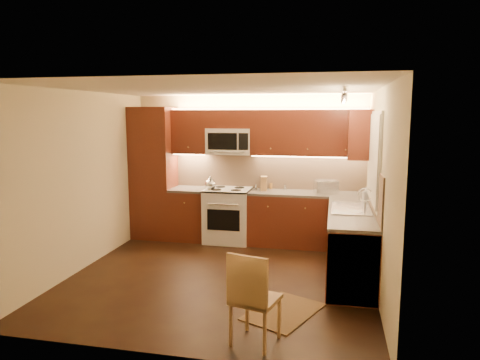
% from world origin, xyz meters
% --- Properties ---
extents(floor, '(4.00, 4.00, 0.01)m').
position_xyz_m(floor, '(0.00, 0.00, 0.00)').
color(floor, black).
rests_on(floor, ground).
extents(ceiling, '(4.00, 4.00, 0.01)m').
position_xyz_m(ceiling, '(0.00, 0.00, 2.50)').
color(ceiling, beige).
rests_on(ceiling, ground).
extents(wall_back, '(4.00, 0.01, 2.50)m').
position_xyz_m(wall_back, '(0.00, 2.00, 1.25)').
color(wall_back, beige).
rests_on(wall_back, ground).
extents(wall_front, '(4.00, 0.01, 2.50)m').
position_xyz_m(wall_front, '(0.00, -2.00, 1.25)').
color(wall_front, beige).
rests_on(wall_front, ground).
extents(wall_left, '(0.01, 4.00, 2.50)m').
position_xyz_m(wall_left, '(-2.00, 0.00, 1.25)').
color(wall_left, beige).
rests_on(wall_left, ground).
extents(wall_right, '(0.01, 4.00, 2.50)m').
position_xyz_m(wall_right, '(2.00, 0.00, 1.25)').
color(wall_right, beige).
rests_on(wall_right, ground).
extents(pantry, '(0.70, 0.60, 2.30)m').
position_xyz_m(pantry, '(-1.65, 1.70, 1.15)').
color(pantry, '#4B1B10').
rests_on(pantry, floor).
extents(base_cab_back_left, '(0.62, 0.60, 0.86)m').
position_xyz_m(base_cab_back_left, '(-0.99, 1.70, 0.43)').
color(base_cab_back_left, '#4B1B10').
rests_on(base_cab_back_left, floor).
extents(counter_back_left, '(0.62, 0.60, 0.04)m').
position_xyz_m(counter_back_left, '(-0.99, 1.70, 0.88)').
color(counter_back_left, '#3D3A38').
rests_on(counter_back_left, base_cab_back_left).
extents(base_cab_back_right, '(1.92, 0.60, 0.86)m').
position_xyz_m(base_cab_back_right, '(1.04, 1.70, 0.43)').
color(base_cab_back_right, '#4B1B10').
rests_on(base_cab_back_right, floor).
extents(counter_back_right, '(1.92, 0.60, 0.04)m').
position_xyz_m(counter_back_right, '(1.04, 1.70, 0.88)').
color(counter_back_right, '#3D3A38').
rests_on(counter_back_right, base_cab_back_right).
extents(base_cab_right, '(0.60, 2.00, 0.86)m').
position_xyz_m(base_cab_right, '(1.70, 0.40, 0.43)').
color(base_cab_right, '#4B1B10').
rests_on(base_cab_right, floor).
extents(counter_right, '(0.60, 2.00, 0.04)m').
position_xyz_m(counter_right, '(1.70, 0.40, 0.88)').
color(counter_right, '#3D3A38').
rests_on(counter_right, base_cab_right).
extents(dishwasher, '(0.58, 0.60, 0.84)m').
position_xyz_m(dishwasher, '(1.70, -0.30, 0.43)').
color(dishwasher, silver).
rests_on(dishwasher, floor).
extents(backsplash_back, '(3.30, 0.02, 0.60)m').
position_xyz_m(backsplash_back, '(0.35, 1.99, 1.20)').
color(backsplash_back, tan).
rests_on(backsplash_back, wall_back).
extents(backsplash_right, '(0.02, 2.00, 0.60)m').
position_xyz_m(backsplash_right, '(1.99, 0.40, 1.20)').
color(backsplash_right, tan).
rests_on(backsplash_right, wall_right).
extents(upper_cab_back_left, '(0.62, 0.35, 0.75)m').
position_xyz_m(upper_cab_back_left, '(-0.99, 1.82, 1.88)').
color(upper_cab_back_left, '#4B1B10').
rests_on(upper_cab_back_left, wall_back).
extents(upper_cab_back_right, '(1.92, 0.35, 0.75)m').
position_xyz_m(upper_cab_back_right, '(1.04, 1.82, 1.88)').
color(upper_cab_back_right, '#4B1B10').
rests_on(upper_cab_back_right, wall_back).
extents(upper_cab_bridge, '(0.76, 0.35, 0.31)m').
position_xyz_m(upper_cab_bridge, '(-0.30, 1.82, 2.09)').
color(upper_cab_bridge, '#4B1B10').
rests_on(upper_cab_bridge, wall_back).
extents(upper_cab_right_corner, '(0.35, 0.50, 0.75)m').
position_xyz_m(upper_cab_right_corner, '(1.82, 1.40, 1.88)').
color(upper_cab_right_corner, '#4B1B10').
rests_on(upper_cab_right_corner, wall_right).
extents(stove, '(0.76, 0.65, 0.92)m').
position_xyz_m(stove, '(-0.30, 1.68, 0.46)').
color(stove, silver).
rests_on(stove, floor).
extents(microwave, '(0.76, 0.38, 0.44)m').
position_xyz_m(microwave, '(-0.30, 1.81, 1.72)').
color(microwave, silver).
rests_on(microwave, wall_back).
extents(window_frame, '(0.03, 1.44, 1.24)m').
position_xyz_m(window_frame, '(1.99, 0.55, 1.60)').
color(window_frame, silver).
rests_on(window_frame, wall_right).
extents(window_blinds, '(0.02, 1.36, 1.16)m').
position_xyz_m(window_blinds, '(1.97, 0.55, 1.60)').
color(window_blinds, silver).
rests_on(window_blinds, wall_right).
extents(sink, '(0.52, 0.86, 0.15)m').
position_xyz_m(sink, '(1.70, 0.55, 0.98)').
color(sink, silver).
rests_on(sink, counter_right).
extents(faucet, '(0.20, 0.04, 0.30)m').
position_xyz_m(faucet, '(1.88, 0.55, 1.05)').
color(faucet, silver).
rests_on(faucet, counter_right).
extents(track_light_bar, '(0.04, 1.20, 0.03)m').
position_xyz_m(track_light_bar, '(1.55, 0.40, 2.46)').
color(track_light_bar, silver).
rests_on(track_light_bar, ceiling).
extents(kettle, '(0.26, 0.26, 0.23)m').
position_xyz_m(kettle, '(-0.57, 1.55, 1.04)').
color(kettle, silver).
rests_on(kettle, stove).
extents(toaster_oven, '(0.42, 0.36, 0.21)m').
position_xyz_m(toaster_oven, '(1.33, 1.70, 1.01)').
color(toaster_oven, silver).
rests_on(toaster_oven, counter_back_right).
extents(knife_block, '(0.13, 0.19, 0.24)m').
position_xyz_m(knife_block, '(0.30, 1.77, 1.02)').
color(knife_block, '#906141').
rests_on(knife_block, counter_back_right).
extents(spice_jar_a, '(0.05, 0.05, 0.09)m').
position_xyz_m(spice_jar_a, '(0.17, 1.83, 0.94)').
color(spice_jar_a, silver).
rests_on(spice_jar_a, counter_back_right).
extents(spice_jar_b, '(0.05, 0.05, 0.09)m').
position_xyz_m(spice_jar_b, '(0.27, 1.92, 0.95)').
color(spice_jar_b, '#925E2B').
rests_on(spice_jar_b, counter_back_right).
extents(spice_jar_c, '(0.05, 0.05, 0.10)m').
position_xyz_m(spice_jar_c, '(0.66, 1.83, 0.95)').
color(spice_jar_c, silver).
rests_on(spice_jar_c, counter_back_right).
extents(spice_jar_d, '(0.06, 0.06, 0.10)m').
position_xyz_m(spice_jar_d, '(0.40, 1.94, 0.95)').
color(spice_jar_d, olive).
rests_on(spice_jar_d, counter_back_right).
extents(soap_bottle, '(0.11, 0.11, 0.20)m').
position_xyz_m(soap_bottle, '(1.94, 1.25, 1.00)').
color(soap_bottle, silver).
rests_on(soap_bottle, counter_right).
extents(rug, '(0.93, 1.08, 0.01)m').
position_xyz_m(rug, '(0.96, -0.90, 0.01)').
color(rug, black).
rests_on(rug, floor).
extents(dining_chair, '(0.50, 0.50, 0.92)m').
position_xyz_m(dining_chair, '(0.76, -1.60, 0.46)').
color(dining_chair, '#906141').
rests_on(dining_chair, floor).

